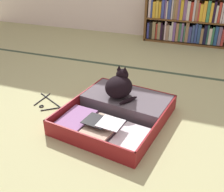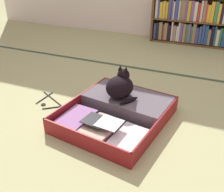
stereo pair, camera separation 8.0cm
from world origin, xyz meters
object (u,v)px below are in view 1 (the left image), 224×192
Objects in this scene: black_cat at (120,86)px; clothes_hanger at (49,103)px; open_suitcase at (119,111)px; bookshelf at (187,21)px.

clothes_hanger is at bearing -168.26° from black_cat.
open_suitcase reaches higher than clothes_hanger.
bookshelf is 4.05× the size of black_cat.
bookshelf is 2.21m from open_suitcase.
black_cat is 0.66m from clothes_hanger.
black_cat is at bearing -97.83° from bookshelf.
clothes_hanger is (-0.89, -2.20, -0.31)m from bookshelf.
black_cat is (-0.03, 0.11, 0.17)m from open_suitcase.
open_suitcase is at bearing -96.70° from bookshelf.
bookshelf is 3.13× the size of clothes_hanger.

